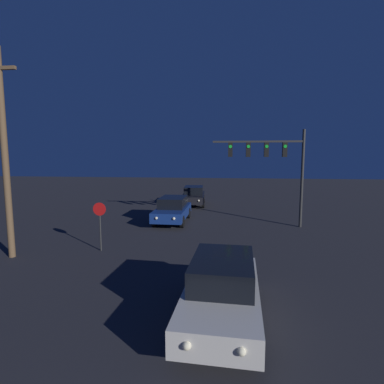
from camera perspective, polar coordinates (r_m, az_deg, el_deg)
The scene contains 6 objects.
car_near at distance 8.68m, azimuth 5.76°, elevation -17.78°, with size 2.19×4.90×1.70m.
car_mid at distance 20.48m, azimuth -3.71°, elevation -3.29°, with size 2.05×4.84×1.70m.
car_far at distance 27.54m, azimuth 0.32°, elevation -0.64°, with size 2.25×4.91×1.70m.
traffic_signal_mast at distance 19.57m, azimuth 15.17°, elevation 6.12°, with size 5.70×0.30×6.13m.
stop_sign at distance 14.83m, azimuth -17.15°, elevation -4.74°, with size 0.62×0.07×2.33m.
utility_pole at distance 15.30m, azimuth -32.10°, elevation 6.46°, with size 1.54×0.28×9.04m.
Camera 1 is at (1.59, -0.97, 4.51)m, focal length 28.00 mm.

